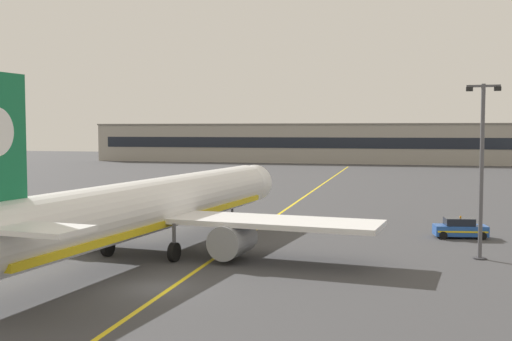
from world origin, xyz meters
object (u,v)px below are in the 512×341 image
object	(u,v)px
apron_lamp_post	(482,168)
service_car_nearest	(460,228)
airliner_foreground	(153,207)
safety_cone_by_nose_gear	(225,219)

from	to	relation	value
apron_lamp_post	service_car_nearest	xyz separation A→B (m)	(-0.78, 8.63, -5.51)
airliner_foreground	safety_cone_by_nose_gear	bearing A→B (deg)	89.57
airliner_foreground	apron_lamp_post	world-z (taller)	apron_lamp_post
airliner_foreground	service_car_nearest	size ratio (longest dim) A/B	9.34
airliner_foreground	apron_lamp_post	xyz separation A→B (m)	(22.38, 3.94, 2.91)
apron_lamp_post	service_car_nearest	world-z (taller)	apron_lamp_post
safety_cone_by_nose_gear	service_car_nearest	bearing A→B (deg)	-11.03
apron_lamp_post	safety_cone_by_nose_gear	world-z (taller)	apron_lamp_post
apron_lamp_post	safety_cone_by_nose_gear	xyz separation A→B (m)	(-22.26, 12.82, -6.02)
apron_lamp_post	service_car_nearest	distance (m)	10.27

